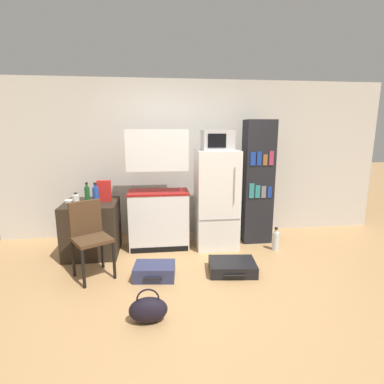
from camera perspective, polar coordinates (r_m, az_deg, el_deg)
ground_plane at (r=3.50m, az=1.68°, el=-18.34°), size 24.00×24.00×0.00m
wall_back at (r=5.06m, az=0.62°, el=6.30°), size 6.40×0.10×2.55m
side_table at (r=4.55m, az=-18.51°, el=-6.51°), size 0.73×0.73×0.76m
kitchen_hutch at (r=4.46m, az=-6.44°, el=-0.55°), size 0.89×0.48×1.76m
refrigerator at (r=4.52m, az=4.65°, el=-1.35°), size 0.62×0.59×1.47m
microwave at (r=4.40m, az=4.84°, el=9.80°), size 0.44×0.35×0.28m
bookshelf at (r=4.77m, az=12.35°, el=1.82°), size 0.45×0.33×1.91m
bottle_clear_short at (r=4.67m, az=-17.92°, el=-0.30°), size 0.08×0.08×0.16m
bottle_green_tall at (r=4.41m, az=-19.33°, el=-0.40°), size 0.07×0.07×0.29m
bottle_blue_soda at (r=4.25m, az=-17.86°, el=-0.64°), size 0.08×0.08×0.31m
bottle_milk_white at (r=4.41m, az=-21.22°, el=-1.28°), size 0.09×0.09×0.16m
bowl at (r=4.52m, az=-22.27°, el=-1.65°), size 0.14×0.14×0.04m
cereal_box at (r=4.42m, az=-16.39°, el=0.20°), size 0.19×0.07×0.30m
chair at (r=3.83m, az=-19.02°, el=-7.19°), size 0.55×0.55×0.92m
suitcase_large_flat at (r=3.76m, az=-7.14°, el=-14.73°), size 0.52×0.40×0.17m
suitcase_small_flat at (r=3.90m, az=7.67°, el=-13.94°), size 0.62×0.50×0.14m
handbag at (r=3.01m, az=-8.34°, el=-21.26°), size 0.36×0.20×0.33m
water_bottle_front at (r=4.66m, az=15.64°, el=-8.89°), size 0.09×0.09×0.35m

